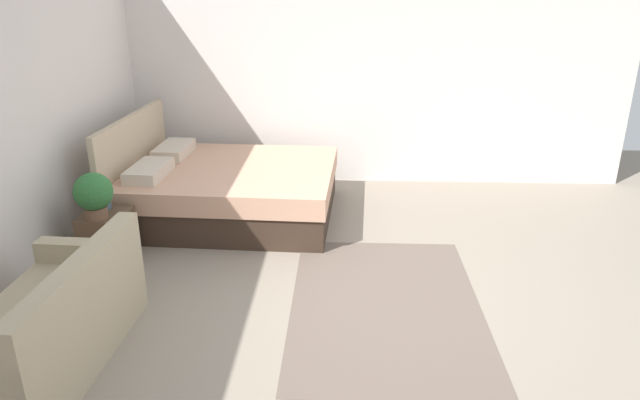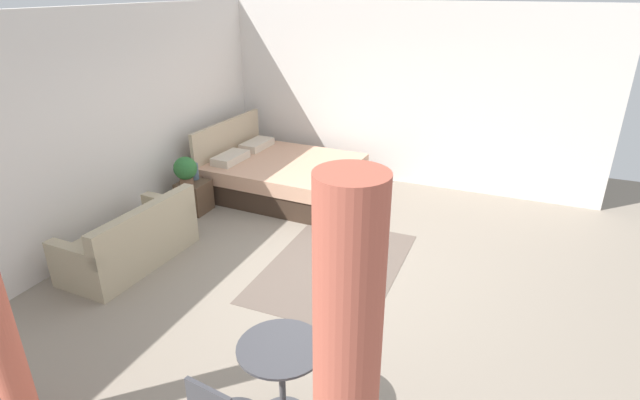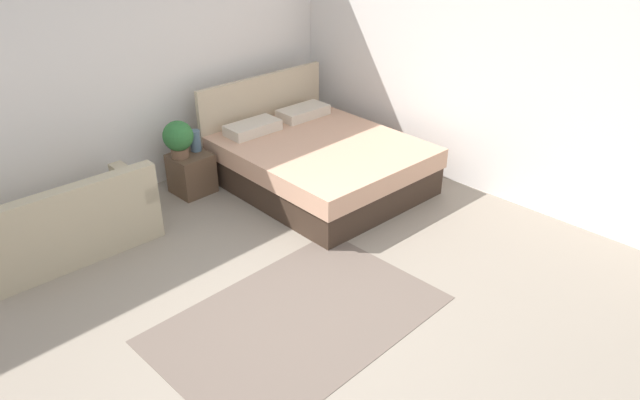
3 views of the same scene
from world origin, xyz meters
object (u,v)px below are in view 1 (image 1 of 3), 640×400
couch (48,329)px  potted_plant (94,194)px  nightstand (108,237)px  bed (227,189)px  vase (103,196)px

couch → potted_plant: size_ratio=3.94×
couch → nightstand: bearing=8.0°
bed → couch: bed is taller
potted_plant → vase: (0.22, 0.02, -0.11)m
bed → potted_plant: bearing=143.9°
couch → vase: size_ratio=6.84×
bed → nightstand: size_ratio=4.92×
bed → potted_plant: size_ratio=5.46×
bed → vase: size_ratio=9.48×
potted_plant → nightstand: bearing=-12.7°
nightstand → potted_plant: bearing=167.3°
nightstand → vase: size_ratio=1.93×
vase → nightstand: bearing=-160.0°
nightstand → vase: vase is taller
bed → nightstand: 1.42m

